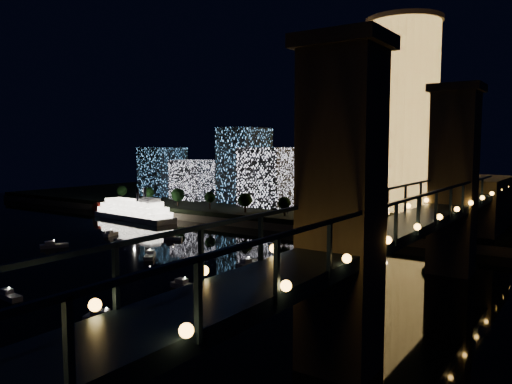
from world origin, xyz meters
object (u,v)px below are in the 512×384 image
(riverboat, at_px, (131,211))
(truss_bridge, at_px, (393,240))
(tower_rectangular, at_px, (360,130))
(tower_cylindrical, at_px, (402,115))

(riverboat, bearing_deg, truss_bridge, -23.96)
(tower_rectangular, xyz_separation_m, truss_bridge, (61.58, -129.97, -25.39))
(tower_cylindrical, xyz_separation_m, riverboat, (-103.58, -69.71, -44.01))
(tower_rectangular, distance_m, riverboat, 113.60)
(riverboat, bearing_deg, tower_rectangular, 37.06)
(tower_cylindrical, xyz_separation_m, truss_bridge, (43.53, -135.09, -31.76))
(tower_cylindrical, bearing_deg, truss_bridge, -72.14)
(truss_bridge, relative_size, riverboat, 5.06)
(tower_rectangular, bearing_deg, truss_bridge, -64.65)
(tower_cylindrical, relative_size, tower_rectangular, 1.17)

